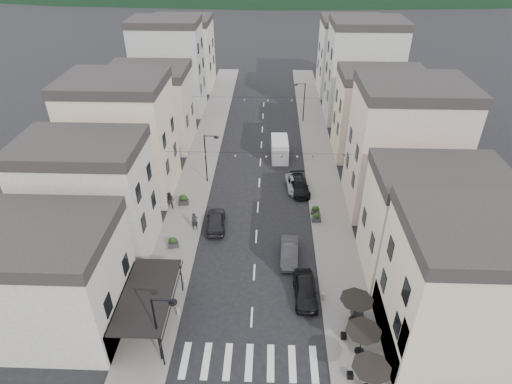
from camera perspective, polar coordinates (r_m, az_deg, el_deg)
sidewalk_left at (r=55.80m, az=-7.12°, el=4.64°), size 4.00×76.00×0.12m
sidewalk_right at (r=55.49m, az=8.41°, el=4.36°), size 4.00×76.00×0.12m
boutique_building at (r=35.08m, az=-27.41°, el=-10.81°), size 12.00×8.00×8.00m
bistro_building at (r=32.35m, az=26.46°, el=-12.24°), size 10.00×8.00×10.00m
boutique_awning at (r=32.61m, az=-13.88°, el=-13.26°), size 3.77×7.50×3.28m
buildings_row_left at (r=59.98m, az=-13.51°, el=12.37°), size 10.20×54.16×14.00m
buildings_row_right at (r=58.30m, az=15.50°, el=11.71°), size 10.20×54.16×14.50m
cafe_terrace at (r=31.32m, az=14.07°, el=-17.84°), size 2.50×8.10×2.53m
streetlamp_left_near at (r=29.91m, az=-12.70°, el=-16.78°), size 1.70×0.56×6.00m
streetlamp_left_far at (r=48.62m, az=-6.44°, el=5.08°), size 1.70×0.56×6.00m
streetlamp_right_far at (r=64.77m, az=6.21°, el=12.29°), size 1.70×0.56×6.00m
bollards at (r=33.87m, az=-0.62°, el=-16.50°), size 11.66×10.26×0.60m
bunting_near at (r=43.69m, az=0.32°, el=4.84°), size 19.00×0.28×0.62m
bunting_far at (r=58.31m, az=0.82°, el=12.19°), size 19.00×0.28×0.62m
parked_car_a at (r=35.59m, az=6.62°, el=-12.86°), size 1.95×4.57×1.54m
parked_car_b at (r=38.93m, az=4.46°, el=-8.03°), size 1.71×4.44×1.44m
parked_car_c at (r=48.76m, az=5.26°, el=1.07°), size 2.48×4.58×1.22m
parked_car_d at (r=48.36m, az=5.84°, el=0.85°), size 2.39×4.88×1.37m
parked_car_e at (r=42.65m, az=-5.38°, el=-3.84°), size 2.21×4.69×1.55m
delivery_van at (r=55.11m, az=3.18°, el=5.84°), size 2.22×5.28×2.50m
pedestrian_a at (r=42.37m, az=-8.18°, el=-3.88°), size 0.81×0.70×1.86m
pedestrian_b at (r=45.75m, az=-11.37°, el=-1.13°), size 1.04×0.86×1.93m
planter_la at (r=40.75m, az=-10.99°, el=-6.61°), size 1.08×0.78×1.08m
planter_lb at (r=46.34m, az=-9.65°, el=-1.03°), size 1.11×0.69×1.18m
planter_ra at (r=34.98m, az=13.35°, el=-15.16°), size 0.92×0.52×1.02m
planter_rb at (r=44.63m, az=7.93°, el=-2.44°), size 0.93×0.54×1.01m
planter_rc at (r=43.63m, az=8.07°, el=-3.37°), size 0.95×0.58×1.01m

